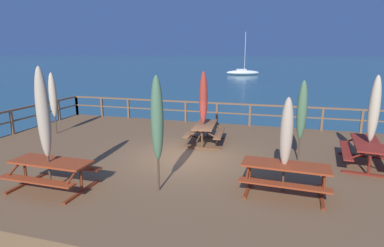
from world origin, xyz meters
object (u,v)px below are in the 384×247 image
object	(u,v)px
patio_umbrella_tall_back_left	(374,109)
sailboat_distant	(243,72)
picnic_table_front_left	(366,148)
patio_umbrella_short_mid	(157,119)
patio_umbrella_tall_back_right	(53,95)
patio_umbrella_short_front	(302,111)
picnic_table_back_left	(285,172)
patio_umbrella_tall_front	(286,133)
picnic_table_mid_centre	(205,129)
patio_umbrella_short_back	(203,98)
picnic_table_mid_right	(52,168)
patio_umbrella_tall_mid_right	(43,113)

from	to	relation	value
patio_umbrella_tall_back_left	sailboat_distant	size ratio (longest dim) A/B	0.37
picnic_table_front_left	patio_umbrella_short_mid	size ratio (longest dim) A/B	0.77
patio_umbrella_tall_back_right	patio_umbrella_short_front	distance (m)	10.16
patio_umbrella_tall_back_right	picnic_table_front_left	bearing A→B (deg)	-2.69
picnic_table_back_left	picnic_table_front_left	distance (m)	3.70
patio_umbrella_tall_front	patio_umbrella_tall_back_right	bearing A→B (deg)	161.25
picnic_table_back_left	sailboat_distant	world-z (taller)	sailboat_distant
patio_umbrella_tall_back_right	patio_umbrella_tall_front	bearing A→B (deg)	-18.75
patio_umbrella_tall_back_right	sailboat_distant	size ratio (longest dim) A/B	0.35
patio_umbrella_short_front	picnic_table_mid_centre	bearing A→B (deg)	161.66
picnic_table_mid_centre	picnic_table_front_left	distance (m)	5.57
patio_umbrella_short_back	patio_umbrella_tall_back_right	xyz separation A→B (m)	(-6.60, -0.35, -0.10)
patio_umbrella_tall_back_right	patio_umbrella_short_back	bearing A→B (deg)	3.04
patio_umbrella_tall_back_right	sailboat_distant	world-z (taller)	sailboat_distant
picnic_table_mid_right	patio_umbrella_short_front	distance (m)	7.59
picnic_table_back_left	patio_umbrella_tall_mid_right	world-z (taller)	patio_umbrella_tall_mid_right
picnic_table_mid_centre	picnic_table_back_left	world-z (taller)	same
picnic_table_mid_right	patio_umbrella_tall_back_left	xyz separation A→B (m)	(8.39, 4.18, 1.26)
picnic_table_front_left	sailboat_distant	size ratio (longest dim) A/B	0.30
picnic_table_mid_centre	picnic_table_mid_right	bearing A→B (deg)	-118.66
picnic_table_mid_right	picnic_table_front_left	bearing A→B (deg)	26.89
patio_umbrella_short_mid	patio_umbrella_short_back	bearing A→B (deg)	89.36
patio_umbrella_tall_mid_right	picnic_table_front_left	bearing A→B (deg)	27.31
patio_umbrella_short_back	patio_umbrella_tall_front	size ratio (longest dim) A/B	1.14
patio_umbrella_short_front	sailboat_distant	xyz separation A→B (m)	(-8.00, 48.28, -1.92)
picnic_table_back_left	sailboat_distant	size ratio (longest dim) A/B	0.29
patio_umbrella_short_front	patio_umbrella_short_back	bearing A→B (deg)	162.97
patio_umbrella_tall_mid_right	picnic_table_mid_right	bearing A→B (deg)	86.61
picnic_table_front_left	picnic_table_mid_centre	bearing A→B (deg)	169.77
patio_umbrella_tall_mid_right	patio_umbrella_tall_back_right	distance (m)	6.20
patio_umbrella_tall_front	patio_umbrella_short_front	xyz separation A→B (m)	(0.48, 2.55, 0.13)
picnic_table_mid_right	picnic_table_back_left	distance (m)	6.05
picnic_table_mid_centre	patio_umbrella_tall_mid_right	world-z (taller)	patio_umbrella_tall_mid_right
picnic_table_front_left	patio_umbrella_short_front	size ratio (longest dim) A/B	0.87
picnic_table_mid_right	patio_umbrella_short_mid	size ratio (longest dim) A/B	0.72
patio_umbrella_short_mid	sailboat_distant	size ratio (longest dim) A/B	0.39
patio_umbrella_tall_mid_right	sailboat_distant	size ratio (longest dim) A/B	0.42
picnic_table_back_left	patio_umbrella_tall_back_left	bearing A→B (deg)	47.41
patio_umbrella_tall_back_left	patio_umbrella_short_back	bearing A→B (deg)	170.26
picnic_table_back_left	sailboat_distant	bearing A→B (deg)	98.45
picnic_table_back_left	patio_umbrella_tall_front	bearing A→B (deg)	118.01
patio_umbrella_short_back	patio_umbrella_tall_back_left	xyz separation A→B (m)	(5.61, -0.96, 0.03)
patio_umbrella_tall_back_left	picnic_table_front_left	bearing A→B (deg)	146.97
patio_umbrella_short_back	patio_umbrella_short_mid	world-z (taller)	patio_umbrella_short_mid
patio_umbrella_tall_mid_right	patio_umbrella_short_mid	xyz separation A→B (m)	(2.74, 0.75, -0.14)
patio_umbrella_tall_mid_right	patio_umbrella_tall_back_right	world-z (taller)	patio_umbrella_tall_mid_right
patio_umbrella_tall_front	patio_umbrella_short_front	bearing A→B (deg)	79.39
patio_umbrella_tall_mid_right	patio_umbrella_tall_front	size ratio (longest dim) A/B	1.30
picnic_table_mid_centre	picnic_table_mid_right	distance (m)	5.94
picnic_table_back_left	patio_umbrella_tall_mid_right	size ratio (longest dim) A/B	0.69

